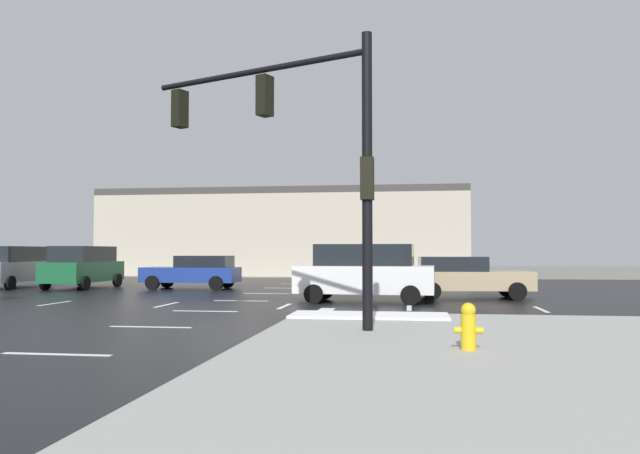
% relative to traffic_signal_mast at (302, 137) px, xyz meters
% --- Properties ---
extents(ground_plane, '(120.00, 120.00, 0.00)m').
position_rel_traffic_signal_mast_xyz_m(ground_plane, '(-3.64, 6.24, -4.38)').
color(ground_plane, slate).
extents(road_asphalt, '(44.00, 44.00, 0.02)m').
position_rel_traffic_signal_mast_xyz_m(road_asphalt, '(-3.64, 6.24, -4.37)').
color(road_asphalt, black).
rests_on(road_asphalt, ground_plane).
extents(snow_strip_curbside, '(4.00, 1.60, 0.06)m').
position_rel_traffic_signal_mast_xyz_m(snow_strip_curbside, '(1.36, 2.24, -4.21)').
color(snow_strip_curbside, white).
rests_on(snow_strip_curbside, sidewalk_corner).
extents(lane_markings, '(36.15, 36.15, 0.01)m').
position_rel_traffic_signal_mast_xyz_m(lane_markings, '(-2.44, 4.86, -4.36)').
color(lane_markings, silver).
rests_on(lane_markings, road_asphalt).
extents(traffic_signal_mast, '(5.66, 2.54, 6.34)m').
position_rel_traffic_signal_mast_xyz_m(traffic_signal_mast, '(0.00, 0.00, 0.00)').
color(traffic_signal_mast, black).
rests_on(traffic_signal_mast, sidewalk_corner).
extents(fire_hydrant, '(0.48, 0.26, 0.79)m').
position_rel_traffic_signal_mast_xyz_m(fire_hydrant, '(3.37, -3.04, -3.84)').
color(fire_hydrant, gold).
rests_on(fire_hydrant, sidewalk_corner).
extents(strip_building_background, '(27.52, 8.00, 6.49)m').
position_rel_traffic_signal_mast_xyz_m(strip_building_background, '(-7.24, 34.35, -1.14)').
color(strip_building_background, '#BCB29E').
rests_on(strip_building_background, ground_plane).
extents(sedan_blue, '(4.54, 2.03, 1.58)m').
position_rel_traffic_signal_mast_xyz_m(sedan_blue, '(-7.76, 14.99, -3.53)').
color(sedan_blue, navy).
rests_on(sedan_blue, road_asphalt).
extents(suv_green, '(2.19, 4.85, 2.03)m').
position_rel_traffic_signal_mast_xyz_m(suv_green, '(-13.29, 14.77, -3.29)').
color(suv_green, '#195933').
rests_on(suv_green, road_asphalt).
extents(suv_silver, '(2.34, 4.90, 2.03)m').
position_rel_traffic_signal_mast_xyz_m(suv_silver, '(-17.02, 14.67, -3.29)').
color(suv_silver, '#B7BABF').
rests_on(suv_silver, road_asphalt).
extents(sedan_tan, '(4.62, 2.24, 1.58)m').
position_rel_traffic_signal_mast_xyz_m(sedan_tan, '(4.48, 10.59, -3.53)').
color(sedan_tan, tan).
rests_on(sedan_tan, road_asphalt).
extents(suv_white, '(4.91, 2.36, 2.03)m').
position_rel_traffic_signal_mast_xyz_m(suv_white, '(0.82, 8.26, -3.29)').
color(suv_white, white).
rests_on(suv_white, road_asphalt).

